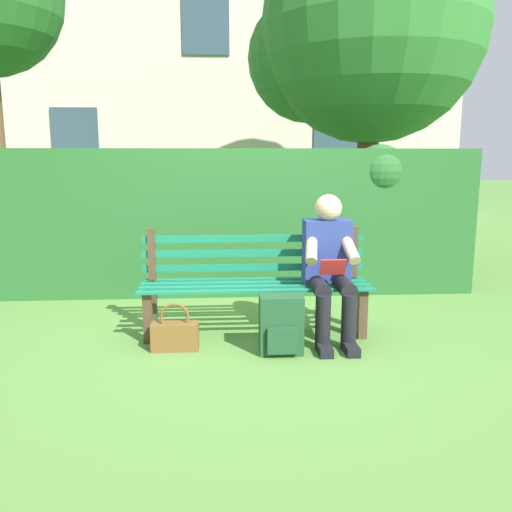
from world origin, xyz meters
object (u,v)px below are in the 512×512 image
person_seated (329,264)px  tree (361,36)px  handbag (175,335)px  park_bench (255,280)px  backpack (281,325)px

person_seated → tree: bearing=-107.2°
person_seated → handbag: bearing=10.4°
park_bench → backpack: bearing=107.9°
person_seated → park_bench: bearing=-16.2°
backpack → handbag: size_ratio=1.19×
backpack → person_seated: bearing=-141.0°
tree → handbag: size_ratio=12.72×
park_bench → handbag: park_bench is taller
park_bench → person_seated: bearing=163.8°
backpack → handbag: backpack is taller
handbag → park_bench: bearing=-148.0°
person_seated → handbag: (1.23, 0.22, -0.49)m
tree → person_seated: bearing=72.8°
backpack → park_bench: bearing=-72.1°
tree → handbag: 5.36m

